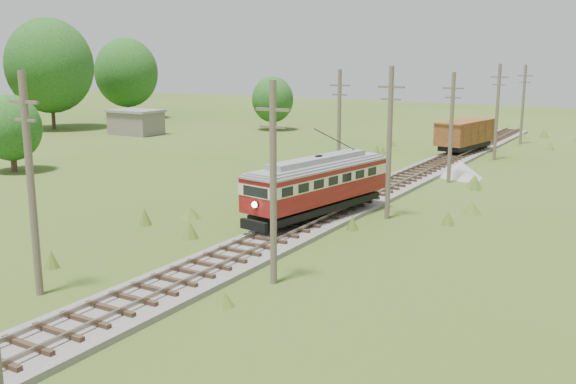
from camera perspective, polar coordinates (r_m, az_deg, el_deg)
The scene contains 16 objects.
railbed_main at distance 42.78m, azimuth 6.32°, elevation -0.72°, with size 3.60×96.00×0.57m.
streetcar at distance 37.26m, azimuth 2.72°, elevation 0.91°, with size 4.31×11.04×4.99m.
gondola at distance 66.00m, azimuth 15.51°, elevation 5.04°, with size 4.05×8.84×2.83m.
gravel_pile at distance 53.27m, azimuth 15.20°, elevation 1.88°, with size 3.54×3.76×1.29m.
utility_pole_r_2 at distance 26.55m, azimuth -1.32°, elevation 0.91°, with size 1.60×0.30×8.60m.
utility_pole_r_3 at distance 38.07m, azimuth 9.00°, elevation 4.42°, with size 1.60×0.30×9.00m.
utility_pole_r_4 at distance 50.39m, azimuth 14.31°, elevation 5.65°, with size 1.60×0.30×8.40m.
utility_pole_r_5 at distance 62.81m, azimuth 18.10°, elevation 6.84°, with size 1.60×0.30×8.90m.
utility_pole_r_6 at distance 75.56m, azimuth 20.16°, elevation 7.38°, with size 1.60×0.30×8.70m.
utility_pole_l_a at distance 27.15m, azimuth -21.90°, elevation 0.73°, with size 1.60×0.30×9.00m.
utility_pole_l_b at distance 49.37m, azimuth 4.56°, elevation 5.98°, with size 1.60×0.30×8.60m.
tree_left_4 at distance 91.84m, azimuth -20.43°, elevation 10.47°, with size 11.34×11.34×14.61m.
tree_left_5 at distance 104.12m, azimuth -14.17°, elevation 10.25°, with size 9.66×9.66×12.44m.
tree_mid_a at distance 85.22m, azimuth -1.38°, elevation 8.22°, with size 5.46×5.46×7.03m.
tree_mid_c at distance 58.45m, azimuth -23.42°, elevation 5.26°, with size 5.04×5.04×6.49m.
shed at distance 82.57m, azimuth -13.37°, elevation 6.08°, with size 6.40×4.40×3.10m.
Camera 1 is at (17.12, -4.10, 9.48)m, focal length 40.00 mm.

